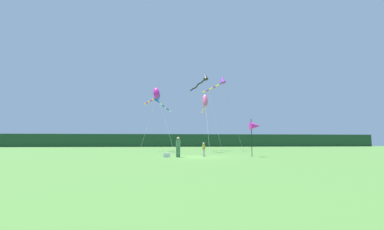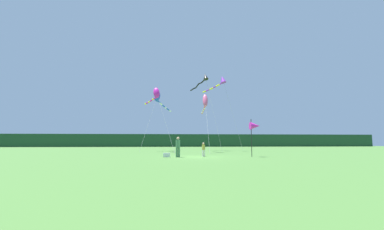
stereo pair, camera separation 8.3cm
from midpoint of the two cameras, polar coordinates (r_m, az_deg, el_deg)
ground_plane at (r=22.58m, az=1.51°, el=-9.45°), size 120.00×120.00×0.00m
distant_treeline at (r=67.44m, az=-2.99°, el=-5.75°), size 108.00×2.87×3.28m
person_adult at (r=22.11m, az=-3.09°, el=-6.98°), size 0.39×0.39×1.75m
person_child at (r=23.25m, az=2.71°, el=-7.61°), size 0.28×0.28×1.26m
cooler_box at (r=22.59m, az=-5.64°, el=-8.98°), size 0.59×0.39×0.35m
banner_flag_pole at (r=23.60m, az=14.08°, el=-2.46°), size 0.90×0.70×3.38m
kite_magenta at (r=34.73m, az=-8.08°, el=4.76°), size 4.28×6.56×8.79m
kite_blue at (r=38.24m, az=-7.55°, el=3.79°), size 4.17×8.06×8.91m
kite_rainbow at (r=32.65m, az=3.01°, el=2.95°), size 0.70×7.73×7.56m
kite_black at (r=39.12m, az=2.71°, el=8.16°), size 3.68×7.72×11.76m
kite_purple at (r=38.93m, az=6.61°, el=7.62°), size 4.90×5.76×11.33m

